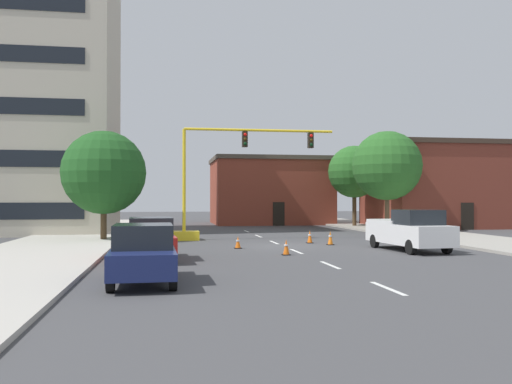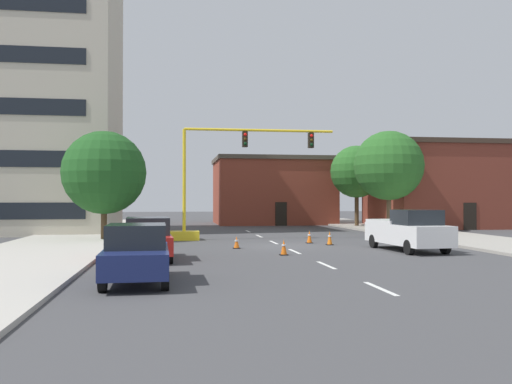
{
  "view_description": "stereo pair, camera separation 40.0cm",
  "coord_description": "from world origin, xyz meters",
  "views": [
    {
      "loc": [
        -6.1,
        -28.68,
        2.5
      ],
      "look_at": [
        -0.75,
        4.39,
        2.92
      ],
      "focal_mm": 38.86,
      "sensor_mm": 36.0,
      "label": 1
    },
    {
      "loc": [
        -5.71,
        -28.74,
        2.5
      ],
      "look_at": [
        -0.75,
        4.39,
        2.92
      ],
      "focal_mm": 38.86,
      "sensor_mm": 36.0,
      "label": 2
    }
  ],
  "objects": [
    {
      "name": "building_row_right",
      "position": [
        17.88,
        17.61,
        3.72
      ],
      "size": [
        11.44,
        10.16,
        7.41
      ],
      "color": "brown",
      "rests_on": "ground_plane"
    },
    {
      "name": "lane_stripe_seg_4",
      "position": [
        0.0,
        8.0,
        0.0
      ],
      "size": [
        0.16,
        2.4,
        0.01
      ],
      "primitive_type": "cube",
      "color": "silver",
      "rests_on": "ground_plane"
    },
    {
      "name": "tree_left_near",
      "position": [
        -9.76,
        4.95,
        4.05
      ],
      "size": [
        4.93,
        4.93,
        6.53
      ],
      "color": "#4C3823",
      "rests_on": "ground_plane"
    },
    {
      "name": "building_tall_left",
      "position": [
        -17.82,
        14.72,
        12.12
      ],
      "size": [
        15.94,
        11.53,
        24.22
      ],
      "color": "beige",
      "rests_on": "ground_plane"
    },
    {
      "name": "traffic_cone_roadside_c",
      "position": [
        1.89,
        1.67,
        0.36
      ],
      "size": [
        0.36,
        0.36,
        0.73
      ],
      "color": "black",
      "rests_on": "ground_plane"
    },
    {
      "name": "sidewalk_left",
      "position": [
        -11.75,
        8.0,
        0.07
      ],
      "size": [
        6.0,
        56.0,
        0.14
      ],
      "primitive_type": "cube",
      "color": "#B2ADA3",
      "rests_on": "ground_plane"
    },
    {
      "name": "pickup_truck_white",
      "position": [
        5.45,
        -3.53,
        0.97
      ],
      "size": [
        2.4,
        5.53,
        1.99
      ],
      "color": "white",
      "rests_on": "ground_plane"
    },
    {
      "name": "tree_right_mid",
      "position": [
        10.71,
        11.84,
        5.06
      ],
      "size": [
        5.35,
        5.35,
        7.74
      ],
      "color": "brown",
      "rests_on": "ground_plane"
    },
    {
      "name": "traffic_cone_roadside_a",
      "position": [
        -2.55,
        -1.07,
        0.31
      ],
      "size": [
        0.36,
        0.36,
        0.62
      ],
      "color": "black",
      "rests_on": "ground_plane"
    },
    {
      "name": "sedan_red_near_left",
      "position": [
        -6.74,
        -5.68,
        0.89
      ],
      "size": [
        2.09,
        4.59,
        1.74
      ],
      "color": "#B21E19",
      "rests_on": "ground_plane"
    },
    {
      "name": "tree_right_far",
      "position": [
        10.33,
        18.28,
        4.9
      ],
      "size": [
        4.62,
        4.62,
        7.23
      ],
      "color": "#4C3823",
      "rests_on": "ground_plane"
    },
    {
      "name": "traffic_cone_roadside_d",
      "position": [
        -0.85,
        -4.62,
        0.34
      ],
      "size": [
        0.36,
        0.36,
        0.7
      ],
      "color": "black",
      "rests_on": "ground_plane"
    },
    {
      "name": "lane_stripe_seg_5",
      "position": [
        0.0,
        13.5,
        0.0
      ],
      "size": [
        0.16,
        2.4,
        0.01
      ],
      "primitive_type": "cube",
      "color": "silver",
      "rests_on": "ground_plane"
    },
    {
      "name": "traffic_signal_gantry",
      "position": [
        -3.69,
        5.06,
        2.31
      ],
      "size": [
        10.19,
        1.2,
        6.83
      ],
      "color": "yellow",
      "rests_on": "ground_plane"
    },
    {
      "name": "ground_plane",
      "position": [
        0.0,
        0.0,
        0.0
      ],
      "size": [
        160.0,
        160.0,
        0.0
      ],
      "primitive_type": "plane",
      "color": "#424244"
    },
    {
      "name": "sedan_navy_mid_left",
      "position": [
        -6.79,
        -11.88,
        0.89
      ],
      "size": [
        1.96,
        4.54,
        1.74
      ],
      "color": "navy",
      "rests_on": "ground_plane"
    },
    {
      "name": "lane_stripe_seg_0",
      "position": [
        0.0,
        -14.0,
        0.0
      ],
      "size": [
        0.16,
        2.4,
        0.01
      ],
      "primitive_type": "cube",
      "color": "silver",
      "rests_on": "ground_plane"
    },
    {
      "name": "lane_stripe_seg_1",
      "position": [
        0.0,
        -8.5,
        0.0
      ],
      "size": [
        0.16,
        2.4,
        0.01
      ],
      "primitive_type": "cube",
      "color": "silver",
      "rests_on": "ground_plane"
    },
    {
      "name": "sidewalk_right",
      "position": [
        11.75,
        8.0,
        0.07
      ],
      "size": [
        6.0,
        56.0,
        0.14
      ],
      "primitive_type": "cube",
      "color": "#9E998E",
      "rests_on": "ground_plane"
    },
    {
      "name": "lane_stripe_seg_2",
      "position": [
        0.0,
        -3.0,
        0.0
      ],
      "size": [
        0.16,
        2.4,
        0.01
      ],
      "primitive_type": "cube",
      "color": "silver",
      "rests_on": "ground_plane"
    },
    {
      "name": "building_brick_center",
      "position": [
        4.22,
        26.53,
        3.32
      ],
      "size": [
        11.63,
        9.66,
        6.63
      ],
      "color": "brown",
      "rests_on": "ground_plane"
    },
    {
      "name": "lane_stripe_seg_3",
      "position": [
        0.0,
        2.5,
        0.0
      ],
      "size": [
        0.16,
        2.4,
        0.01
      ],
      "primitive_type": "cube",
      "color": "silver",
      "rests_on": "ground_plane"
    },
    {
      "name": "traffic_cone_roadside_b",
      "position": [
        2.68,
        0.31,
        0.38
      ],
      "size": [
        0.36,
        0.36,
        0.77
      ],
      "color": "black",
      "rests_on": "ground_plane"
    }
  ]
}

